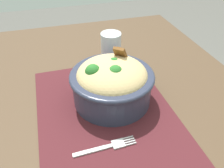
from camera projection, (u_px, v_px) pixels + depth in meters
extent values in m
cube|color=#4C3826|center=(111.00, 115.00, 0.58)|extent=(1.14, 0.81, 0.03)
cylinder|color=#412F20|center=(14.00, 109.00, 1.11)|extent=(0.04, 0.04, 0.68)
cylinder|color=#412F20|center=(146.00, 86.00, 1.26)|extent=(0.04, 0.04, 0.68)
cube|color=#47191E|center=(107.00, 115.00, 0.55)|extent=(0.46, 0.33, 0.00)
cylinder|color=#2D3347|center=(112.00, 87.00, 0.57)|extent=(0.20, 0.20, 0.08)
torus|color=#2D3347|center=(112.00, 76.00, 0.55)|extent=(0.21, 0.21, 0.01)
ellipsoid|color=tan|center=(112.00, 75.00, 0.55)|extent=(0.20, 0.20, 0.07)
sphere|color=#296C28|center=(93.00, 72.00, 0.52)|extent=(0.04, 0.04, 0.04)
sphere|color=#296C28|center=(114.00, 64.00, 0.55)|extent=(0.03, 0.03, 0.03)
sphere|color=#296C28|center=(115.00, 73.00, 0.52)|extent=(0.04, 0.04, 0.04)
cylinder|color=orange|center=(130.00, 70.00, 0.54)|extent=(0.03, 0.03, 0.01)
cube|color=brown|center=(123.00, 55.00, 0.57)|extent=(0.04, 0.04, 0.05)
cube|color=brown|center=(119.00, 54.00, 0.57)|extent=(0.04, 0.04, 0.05)
cube|color=#BCBCBC|center=(90.00, 151.00, 0.47)|extent=(0.01, 0.07, 0.00)
cube|color=#BCBCBC|center=(110.00, 146.00, 0.48)|extent=(0.01, 0.01, 0.00)
cube|color=#BCBCBC|center=(118.00, 144.00, 0.48)|extent=(0.02, 0.03, 0.00)
cube|color=#BCBCBC|center=(131.00, 144.00, 0.48)|extent=(0.00, 0.02, 0.00)
cube|color=#BCBCBC|center=(130.00, 142.00, 0.48)|extent=(0.00, 0.02, 0.00)
cube|color=#BCBCBC|center=(129.00, 140.00, 0.49)|extent=(0.00, 0.02, 0.00)
cube|color=#BCBCBC|center=(128.00, 138.00, 0.49)|extent=(0.00, 0.02, 0.00)
cylinder|color=silver|center=(111.00, 49.00, 0.72)|extent=(0.06, 0.06, 0.10)
cylinder|color=silver|center=(111.00, 58.00, 0.73)|extent=(0.06, 0.06, 0.04)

